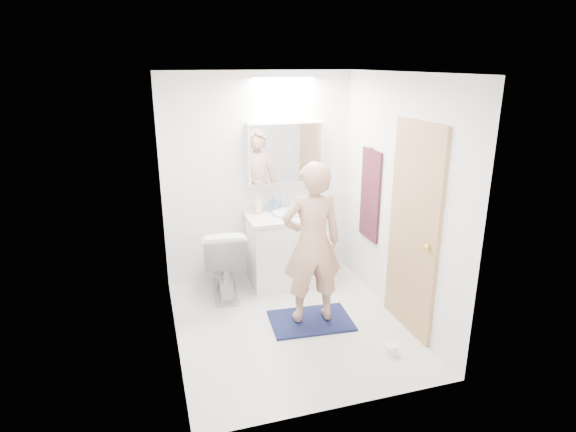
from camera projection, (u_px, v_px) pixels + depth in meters
name	position (u px, v px, depth m)	size (l,w,h in m)	color
floor	(291.00, 324.00, 4.73)	(2.50, 2.50, 0.00)	silver
ceiling	(291.00, 72.00, 3.99)	(2.50, 2.50, 0.00)	white
wall_back	(259.00, 178.00, 5.50)	(2.50, 2.50, 0.00)	white
wall_front	(346.00, 261.00, 3.22)	(2.50, 2.50, 0.00)	white
wall_left	(168.00, 220.00, 4.05)	(2.50, 2.50, 0.00)	white
wall_right	(398.00, 199.00, 4.66)	(2.50, 2.50, 0.00)	white
vanity_cabinet	(288.00, 250.00, 5.56)	(0.90, 0.55, 0.78)	white
countertop	(288.00, 217.00, 5.44)	(0.95, 0.58, 0.04)	silver
sink_basin	(288.00, 213.00, 5.45)	(0.36, 0.36, 0.03)	silver
faucet	(283.00, 203.00, 5.61)	(0.02, 0.02, 0.16)	silver
medicine_cabinet	(285.00, 152.00, 5.42)	(0.88, 0.14, 0.70)	white
mirror_panel	(287.00, 154.00, 5.35)	(0.84, 0.01, 0.66)	silver
toilet	(223.00, 260.00, 5.24)	(0.45, 0.79, 0.81)	silver
bath_rug	(311.00, 321.00, 4.77)	(0.80, 0.55, 0.02)	#141D41
person	(312.00, 243.00, 4.52)	(0.58, 0.38, 1.59)	tan
door	(413.00, 230.00, 4.40)	(0.04, 0.80, 2.00)	tan
door_knob	(427.00, 247.00, 4.13)	(0.06, 0.06, 0.06)	gold
towel	(370.00, 195.00, 5.19)	(0.02, 0.42, 1.00)	black
towel_hook	(371.00, 148.00, 5.03)	(0.02, 0.02, 0.07)	silver
soap_bottle_a	(258.00, 204.00, 5.44)	(0.08, 0.08, 0.22)	beige
soap_bottle_b	(274.00, 204.00, 5.53)	(0.09, 0.09, 0.19)	#5074AB
toothbrush_cup	(304.00, 205.00, 5.63)	(0.10, 0.10, 0.09)	#4478CD
toilet_paper_roll	(391.00, 350.00, 4.22)	(0.11, 0.11, 0.10)	white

